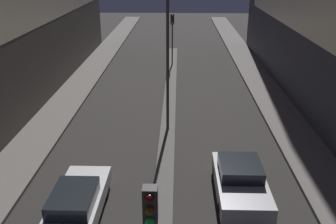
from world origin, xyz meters
The scene contains 5 objects.
median_strip centered at (0.00, 18.95, 0.07)m, with size 0.83×35.89×0.14m.
traffic_light_mid centered at (0.00, 30.30, 3.43)m, with size 0.32×0.42×4.48m.
street_lamp centered at (0.00, 16.46, 5.13)m, with size 0.48×0.48×7.52m.
car_left_lane centered at (-3.10, 8.47, 0.74)m, with size 1.75×4.68×1.46m.
car_right_lane centered at (3.10, 10.13, 0.76)m, with size 1.94×4.20×1.47m.
Camera 1 is at (0.57, -2.75, 9.03)m, focal length 40.00 mm.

